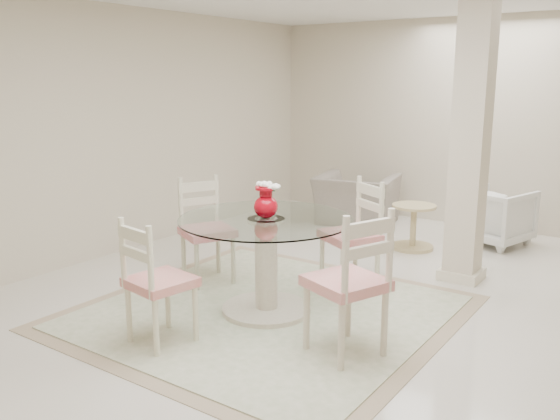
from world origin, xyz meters
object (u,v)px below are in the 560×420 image
Objects in this scene: column at (471,141)px; dining_table at (266,265)px; dining_chair_east at (354,273)px; dining_chair_south at (152,274)px; dining_chair_north at (357,226)px; armchair_white at (495,216)px; recliner_taupe at (356,200)px; dining_chair_west at (204,222)px; side_table at (413,228)px; red_vase at (266,201)px.

column reaches higher than dining_table.
dining_chair_east is 1.12× the size of dining_chair_south.
dining_chair_north is 1.53× the size of armchair_white.
dining_chair_north is at bearing 106.80° from recliner_taupe.
dining_chair_east is at bearing -81.80° from dining_chair_west.
column is 5.23× the size of side_table.
dining_chair_south is at bearing -99.07° from side_table.
armchair_white is at bearing -97.34° from dining_chair_south.
dining_chair_south is 4.44m from armchair_white.
red_vase is at bearing 89.94° from armchair_white.
dining_chair_west is (-0.97, 0.32, 0.17)m from dining_table.
dining_chair_east is at bearing -143.82° from dining_chair_south.
red_vase is 1.08m from dining_chair_north.
dining_chair_west is 1.05× the size of dining_chair_south.
armchair_white is (-0.10, 1.48, -1.01)m from column.
dining_table is 1.40× the size of recliner_taupe.
dining_chair_east is at bearing -92.28° from column.
column is at bearing -27.45° from dining_chair_west.
dining_chair_west is 2.53m from side_table.
column reaches higher than armchair_white.
recliner_taupe is (-0.54, 4.18, -0.23)m from dining_chair_south.
dining_chair_south is at bearing -107.28° from red_vase.
dining_chair_east is 3.61m from armchair_white.
dining_table is 1.28× the size of dining_chair_west.
recliner_taupe is 1.97× the size of side_table.
column reaches higher than dining_chair_north.
dining_chair_north is at bearing -131.36° from column.
column is at bearing -41.63° from side_table.
red_vase is 1.10m from dining_chair_south.
recliner_taupe is 1.80m from armchair_white.
dining_chair_north is 1.59m from side_table.
dining_chair_north reaches higher than dining_chair_south.
dining_chair_east is at bearing -33.55° from dining_chair_north.
column is 1.55m from side_table.
side_table is (-0.81, 0.72, -1.11)m from column.
dining_chair_east is at bearing 106.45° from recliner_taupe.
recliner_taupe is at bearing 143.53° from column.
red_vase is at bearing 93.92° from recliner_taupe.
dining_chair_west is 1.09× the size of recliner_taupe.
dining_table is (-1.06, -1.80, -0.93)m from column.
column is 2.39× the size of dining_chair_north.
dining_chair_south reaches higher than armchair_white.
red_vase is at bearing -81.79° from dining_chair_west.
dining_chair_south is at bearing 89.71° from armchair_white.
armchair_white is at bearing -6.57° from dining_chair_west.
dining_chair_west reaches higher than armchair_white.
red_vase is 1.08m from dining_chair_east.
red_vase is 3.47m from armchair_white.
dining_chair_north is 2.04m from dining_chair_south.
red_vase reaches higher than dining_chair_south.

